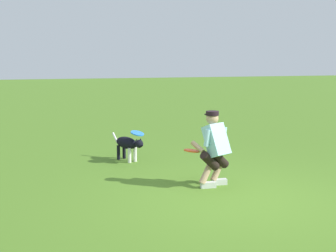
# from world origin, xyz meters

# --- Properties ---
(ground_plane) EXTENTS (60.00, 60.00, 0.00)m
(ground_plane) POSITION_xyz_m (0.00, 0.00, 0.00)
(ground_plane) COLOR #507D25
(person) EXTENTS (0.71, 0.53, 1.29)m
(person) POSITION_xyz_m (0.17, -0.84, 0.70)
(person) COLOR silver
(person) RESTS_ON ground_plane
(dog) EXTENTS (0.60, 0.92, 0.54)m
(dog) POSITION_xyz_m (1.38, -2.96, 0.36)
(dog) COLOR black
(dog) RESTS_ON ground_plane
(frisbee_flying) EXTENTS (0.31, 0.32, 0.12)m
(frisbee_flying) POSITION_xyz_m (1.23, -2.71, 0.63)
(frisbee_flying) COLOR #2E83F1
(frisbee_held) EXTENTS (0.39, 0.39, 0.06)m
(frisbee_held) POSITION_xyz_m (0.53, -0.98, 0.61)
(frisbee_held) COLOR #F44B17
(frisbee_held) RESTS_ON person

